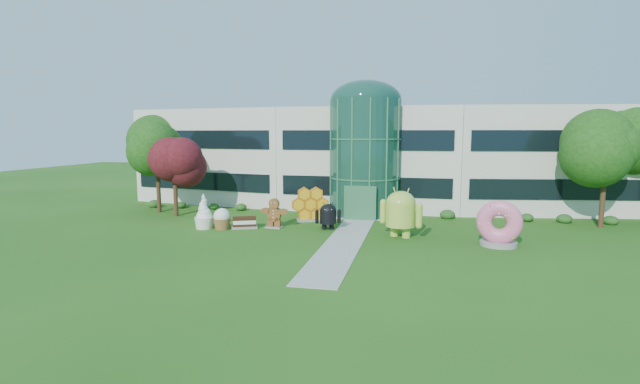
% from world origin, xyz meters
% --- Properties ---
extents(ground, '(140.00, 140.00, 0.00)m').
position_xyz_m(ground, '(0.00, 0.00, 0.00)').
color(ground, '#215114').
rests_on(ground, ground).
extents(building, '(46.00, 15.00, 9.30)m').
position_xyz_m(building, '(0.00, 18.00, 4.65)').
color(building, beige).
rests_on(building, ground).
extents(atrium, '(6.00, 6.00, 9.80)m').
position_xyz_m(atrium, '(0.00, 12.00, 4.90)').
color(atrium, '#194738').
rests_on(atrium, ground).
extents(walkway, '(2.40, 20.00, 0.04)m').
position_xyz_m(walkway, '(0.00, 2.00, 0.02)').
color(walkway, '#9E9E93').
rests_on(walkway, ground).
extents(tree_red, '(4.00, 4.00, 6.00)m').
position_xyz_m(tree_red, '(-15.50, 7.50, 3.00)').
color(tree_red, '#3F0C14').
rests_on(tree_red, ground).
extents(trees_backdrop, '(52.00, 8.00, 8.40)m').
position_xyz_m(trees_backdrop, '(0.00, 13.00, 4.20)').
color(trees_backdrop, '#143F0F').
rests_on(trees_backdrop, ground).
extents(android_green, '(3.88, 3.35, 3.70)m').
position_xyz_m(android_green, '(3.46, 3.56, 1.85)').
color(android_green, '#AAC740').
rests_on(android_green, ground).
extents(android_black, '(2.21, 1.74, 2.22)m').
position_xyz_m(android_black, '(-1.82, 4.89, 1.11)').
color(android_black, black).
rests_on(android_black, ground).
extents(donut, '(3.01, 1.89, 2.91)m').
position_xyz_m(donut, '(9.61, 2.39, 1.46)').
color(donut, '#E1558C').
rests_on(donut, ground).
extents(gingerbread, '(2.52, 1.20, 2.24)m').
position_xyz_m(gingerbread, '(-5.84, 4.60, 1.12)').
color(gingerbread, brown).
rests_on(gingerbread, ground).
extents(ice_cream_sandwich, '(2.10, 1.58, 0.84)m').
position_xyz_m(ice_cream_sandwich, '(-7.97, 4.01, 0.42)').
color(ice_cream_sandwich, black).
rests_on(ice_cream_sandwich, ground).
extents(honeycomb, '(3.32, 2.27, 2.47)m').
position_xyz_m(honeycomb, '(-3.85, 7.79, 1.23)').
color(honeycomb, '#EEA917').
rests_on(honeycomb, ground).
extents(froyo, '(1.51, 1.51, 2.56)m').
position_xyz_m(froyo, '(-10.84, 3.28, 1.28)').
color(froyo, white).
rests_on(froyo, ground).
extents(cupcake, '(1.33, 1.33, 1.56)m').
position_xyz_m(cupcake, '(-9.44, 3.32, 0.78)').
color(cupcake, white).
rests_on(cupcake, ground).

